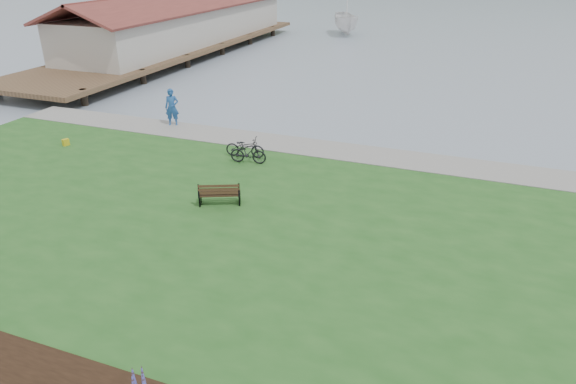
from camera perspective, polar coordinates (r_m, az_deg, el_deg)
name	(u,v)px	position (r m, az deg, el deg)	size (l,w,h in m)	color
ground	(273,228)	(17.51, -1.66, -4.00)	(600.00, 600.00, 0.00)	gray
lawn	(248,252)	(15.84, -4.44, -6.67)	(34.00, 20.00, 0.40)	#21531D
shoreline_path	(331,150)	(23.27, 4.83, 4.70)	(34.00, 2.20, 0.03)	gray
pier_pavilion	(184,23)	(49.37, -11.52, 17.93)	(8.00, 36.00, 5.40)	#4C3826
park_bench	(219,194)	(18.12, -7.63, -0.17)	(1.55, 1.11, 0.89)	black
person	(172,104)	(26.95, -12.81, 9.49)	(0.81, 0.55, 2.22)	#1E4C8D
bicycle_a	(245,147)	(22.34, -4.81, 5.00)	(1.72, 0.60, 0.90)	black
bicycle_b	(248,153)	(21.64, -4.45, 4.38)	(1.55, 0.45, 0.93)	black
sailboat	(346,35)	(60.17, 6.44, 16.96)	(10.64, 10.84, 28.06)	silver
pannier	(66,142)	(25.84, -23.46, 5.09)	(0.18, 0.28, 0.31)	gold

